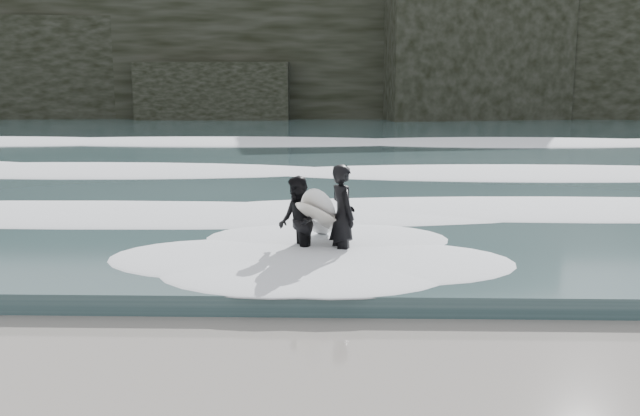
% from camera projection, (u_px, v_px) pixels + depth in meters
% --- Properties ---
extents(sea, '(90.00, 52.00, 0.30)m').
position_uv_depth(sea, '(334.00, 138.00, 34.91)').
color(sea, '#314A4B').
rests_on(sea, ground).
extents(headland, '(70.00, 9.00, 10.00)m').
position_uv_depth(headland, '(335.00, 49.00, 50.73)').
color(headland, black).
rests_on(headland, ground).
extents(foam_near, '(60.00, 3.20, 0.20)m').
position_uv_depth(foam_near, '(328.00, 207.00, 15.21)').
color(foam_near, white).
rests_on(foam_near, sea).
extents(foam_mid, '(60.00, 4.00, 0.24)m').
position_uv_depth(foam_mid, '(331.00, 165.00, 22.08)').
color(foam_mid, white).
rests_on(foam_mid, sea).
extents(foam_far, '(60.00, 4.80, 0.30)m').
position_uv_depth(foam_far, '(333.00, 139.00, 30.92)').
color(foam_far, white).
rests_on(foam_far, sea).
extents(surfer_left, '(1.05, 1.91, 1.73)m').
position_uv_depth(surfer_left, '(337.00, 216.00, 11.79)').
color(surfer_left, black).
rests_on(surfer_left, ground).
extents(surfer_right, '(1.40, 1.80, 1.53)m').
position_uv_depth(surfer_right, '(301.00, 221.00, 11.82)').
color(surfer_right, black).
rests_on(surfer_right, ground).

